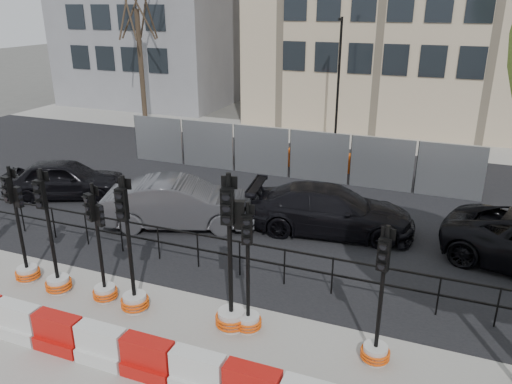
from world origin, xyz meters
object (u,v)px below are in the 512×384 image
at_px(car_a, 65,179).
at_px(car_c, 331,210).
at_px(traffic_signal_d, 103,274).
at_px(traffic_signal_h, 377,336).

height_order(car_a, car_c, car_c).
relative_size(traffic_signal_d, traffic_signal_h, 1.01).
xyz_separation_m(traffic_signal_h, car_c, (-2.22, 5.52, 0.12)).
height_order(traffic_signal_d, car_a, traffic_signal_d).
bearing_deg(car_c, traffic_signal_h, -165.91).
relative_size(traffic_signal_h, car_c, 0.56).
bearing_deg(car_a, traffic_signal_d, -156.15).
bearing_deg(car_c, traffic_signal_d, 136.45).
distance_m(traffic_signal_h, car_a, 12.78).
xyz_separation_m(traffic_signal_h, car_a, (-11.79, 4.92, 0.10)).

